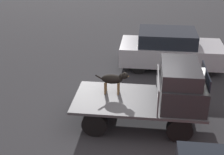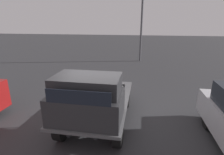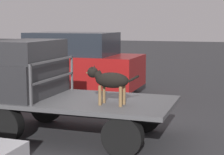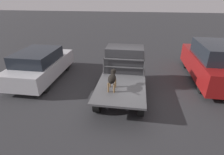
# 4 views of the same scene
# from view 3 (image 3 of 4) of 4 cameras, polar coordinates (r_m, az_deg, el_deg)

# --- Properties ---
(ground_plane) EXTENTS (80.00, 80.00, 0.00)m
(ground_plane) POSITION_cam_3_polar(r_m,az_deg,el_deg) (7.63, -5.08, -8.92)
(ground_plane) COLOR #2D2D30
(flatbed_truck) EXTENTS (3.75, 1.93, 0.77)m
(flatbed_truck) POSITION_cam_3_polar(r_m,az_deg,el_deg) (7.48, -5.14, -4.79)
(flatbed_truck) COLOR black
(flatbed_truck) RESTS_ON ground
(truck_cab) EXTENTS (1.22, 1.81, 1.14)m
(truck_cab) POSITION_cam_3_polar(r_m,az_deg,el_deg) (7.90, -13.13, 1.22)
(truck_cab) COLOR #28282B
(truck_cab) RESTS_ON flatbed_truck
(truck_headboard) EXTENTS (0.04, 1.81, 0.76)m
(truck_headboard) POSITION_cam_3_polar(r_m,az_deg,el_deg) (7.59, -8.92, 0.81)
(truck_headboard) COLOR #4C4C4F
(truck_headboard) RESTS_ON flatbed_truck
(dog) EXTENTS (1.02, 0.28, 0.72)m
(dog) POSITION_cam_3_polar(r_m,az_deg,el_deg) (6.81, -0.54, -0.38)
(dog) COLOR brown
(dog) RESTS_ON flatbed_truck
(parked_pickup_far) EXTENTS (4.85, 2.02, 1.96)m
(parked_pickup_far) POSITION_cam_3_polar(r_m,az_deg,el_deg) (12.28, -6.73, 2.19)
(parked_pickup_far) COLOR black
(parked_pickup_far) RESTS_ON ground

